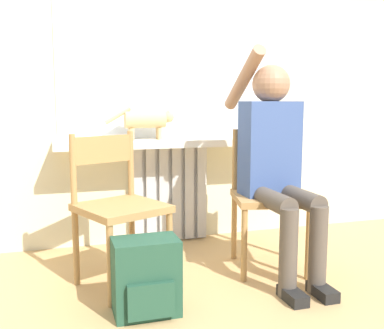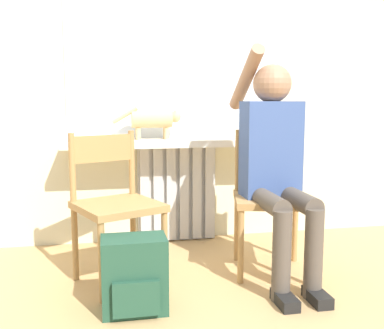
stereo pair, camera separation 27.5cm
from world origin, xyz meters
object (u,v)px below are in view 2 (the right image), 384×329
at_px(chair_right, 270,196).
at_px(person, 276,158).
at_px(chair_left, 115,203).
at_px(backpack, 134,275).
at_px(cat, 154,120).

bearing_deg(chair_right, person, -81.38).
height_order(chair_left, backpack, chair_left).
relative_size(chair_left, backpack, 2.28).
bearing_deg(backpack, cat, 78.05).
distance_m(chair_right, cat, 1.00).
relative_size(chair_left, person, 0.63).
bearing_deg(chair_right, cat, 149.58).
height_order(person, cat, person).
bearing_deg(backpack, person, 20.20).
xyz_separation_m(chair_right, person, (-0.01, -0.10, 0.25)).
relative_size(person, backpack, 3.60).
relative_size(cat, backpack, 1.29).
bearing_deg(backpack, chair_right, 25.88).
xyz_separation_m(person, cat, (-0.64, 0.72, 0.20)).
relative_size(chair_left, cat, 1.76).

